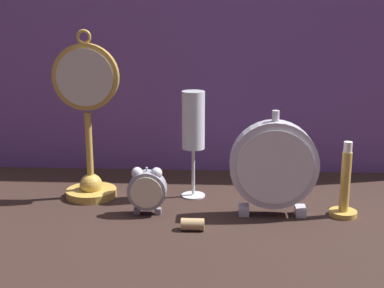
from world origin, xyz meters
name	(u,v)px	position (x,y,z in m)	size (l,w,h in m)	color
ground_plane	(190,219)	(0.00, 0.00, 0.00)	(4.00, 4.00, 0.00)	black
fabric_backdrop_drape	(198,54)	(0.00, 0.33, 0.29)	(1.37, 0.01, 0.57)	#6B478E
pocket_watch_on_stand	(88,128)	(-0.22, 0.12, 0.15)	(0.14, 0.11, 0.35)	gold
alarm_clock_twin_bell	(147,189)	(-0.08, 0.02, 0.05)	(0.07, 0.03, 0.09)	gray
mantel_clock_silver	(274,165)	(0.16, 0.03, 0.10)	(0.17, 0.04, 0.21)	silver
champagne_flute	(194,127)	(0.00, 0.13, 0.15)	(0.05, 0.05, 0.23)	silver
brass_candlestick	(345,192)	(0.30, 0.03, 0.05)	(0.05, 0.05, 0.15)	gold
wine_cork	(193,224)	(0.01, -0.05, 0.01)	(0.02, 0.02, 0.04)	tan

